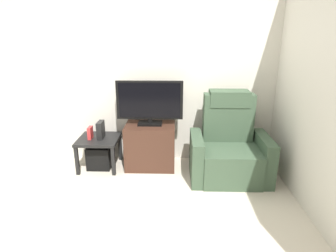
{
  "coord_description": "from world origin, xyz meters",
  "views": [
    {
      "loc": [
        0.48,
        -2.79,
        1.79
      ],
      "look_at": [
        0.4,
        0.5,
        0.7
      ],
      "focal_mm": 30.46,
      "sensor_mm": 36.0,
      "label": 1
    }
  ],
  "objects": [
    {
      "name": "ground_plane",
      "position": [
        0.0,
        0.0,
        0.0
      ],
      "size": [
        6.4,
        6.4,
        0.0
      ],
      "primitive_type": "plane",
      "color": "beige"
    },
    {
      "name": "wall_side",
      "position": [
        1.88,
        0.0,
        1.3
      ],
      "size": [
        0.06,
        4.48,
        2.6
      ],
      "primitive_type": "cube",
      "color": "beige",
      "rests_on": "ground"
    },
    {
      "name": "television",
      "position": [
        0.15,
        0.85,
        0.92
      ],
      "size": [
        0.87,
        0.2,
        0.59
      ],
      "color": "black",
      "rests_on": "tv_stand"
    },
    {
      "name": "wall_back",
      "position": [
        0.0,
        1.13,
        1.3
      ],
      "size": [
        6.4,
        0.06,
        2.6
      ],
      "primitive_type": "cube",
      "color": "beige",
      "rests_on": "ground"
    },
    {
      "name": "tv_stand",
      "position": [
        0.15,
        0.83,
        0.3
      ],
      "size": [
        0.66,
        0.48,
        0.61
      ],
      "color": "#3D2319",
      "rests_on": "ground"
    },
    {
      "name": "recliner_armchair",
      "position": [
        1.17,
        0.59,
        0.37
      ],
      "size": [
        0.98,
        0.78,
        1.08
      ],
      "rotation": [
        0.0,
        0.0,
        0.12
      ],
      "color": "#384C38",
      "rests_on": "ground"
    },
    {
      "name": "game_console",
      "position": [
        -0.52,
        0.8,
        0.54
      ],
      "size": [
        0.07,
        0.2,
        0.23
      ],
      "primitive_type": "cube",
      "color": "black",
      "rests_on": "side_table"
    },
    {
      "name": "side_table",
      "position": [
        -0.55,
        0.79,
        0.36
      ],
      "size": [
        0.54,
        0.54,
        0.43
      ],
      "color": "black",
      "rests_on": "ground"
    },
    {
      "name": "book_upright",
      "position": [
        -0.65,
        0.77,
        0.51
      ],
      "size": [
        0.04,
        0.14,
        0.16
      ],
      "primitive_type": "cube",
      "color": "red",
      "rests_on": "side_table"
    },
    {
      "name": "subwoofer_box",
      "position": [
        -0.55,
        0.79,
        0.16
      ],
      "size": [
        0.31,
        0.31,
        0.31
      ],
      "primitive_type": "cube",
      "color": "black",
      "rests_on": "ground"
    }
  ]
}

